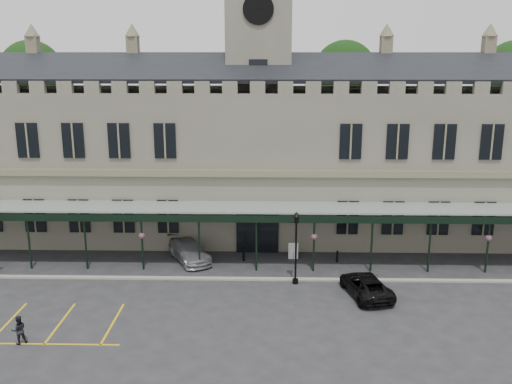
{
  "coord_description": "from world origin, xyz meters",
  "views": [
    {
      "loc": [
        0.82,
        -30.38,
        15.18
      ],
      "look_at": [
        0.0,
        6.0,
        6.0
      ],
      "focal_mm": 40.0,
      "sensor_mm": 36.0,
      "label": 1
    }
  ],
  "objects_px": {
    "sign_board": "(293,251)",
    "car_van": "(366,286)",
    "person_b": "(19,330)",
    "station_building": "(259,157)",
    "car_taxi": "(189,251)",
    "lamp_post_mid": "(296,241)",
    "clock_tower": "(259,75)"
  },
  "relations": [
    {
      "from": "sign_board",
      "to": "car_van",
      "type": "relative_size",
      "value": 0.26
    },
    {
      "from": "car_van",
      "to": "person_b",
      "type": "distance_m",
      "value": 20.37
    },
    {
      "from": "station_building",
      "to": "car_taxi",
      "type": "height_order",
      "value": "station_building"
    },
    {
      "from": "sign_board",
      "to": "lamp_post_mid",
      "type": "bearing_deg",
      "value": -93.73
    },
    {
      "from": "lamp_post_mid",
      "to": "person_b",
      "type": "relative_size",
      "value": 3.17
    },
    {
      "from": "station_building",
      "to": "car_taxi",
      "type": "relative_size",
      "value": 11.92
    },
    {
      "from": "station_building",
      "to": "car_van",
      "type": "height_order",
      "value": "station_building"
    },
    {
      "from": "person_b",
      "to": "clock_tower",
      "type": "bearing_deg",
      "value": -153.77
    },
    {
      "from": "station_building",
      "to": "person_b",
      "type": "xyz_separation_m",
      "value": [
        -12.3,
        -19.26,
        -5.68
      ]
    },
    {
      "from": "sign_board",
      "to": "person_b",
      "type": "height_order",
      "value": "person_b"
    },
    {
      "from": "station_building",
      "to": "sign_board",
      "type": "height_order",
      "value": "station_building"
    },
    {
      "from": "car_van",
      "to": "person_b",
      "type": "bearing_deg",
      "value": 5.56
    },
    {
      "from": "car_van",
      "to": "person_b",
      "type": "xyz_separation_m",
      "value": [
        -19.3,
        -6.51,
        0.12
      ]
    },
    {
      "from": "lamp_post_mid",
      "to": "car_taxi",
      "type": "relative_size",
      "value": 0.99
    },
    {
      "from": "clock_tower",
      "to": "car_van",
      "type": "xyz_separation_m",
      "value": [
        7.0,
        -12.84,
        -12.44
      ]
    },
    {
      "from": "car_taxi",
      "to": "lamp_post_mid",
      "type": "bearing_deg",
      "value": -55.7
    },
    {
      "from": "sign_board",
      "to": "person_b",
      "type": "relative_size",
      "value": 0.8
    },
    {
      "from": "sign_board",
      "to": "car_van",
      "type": "height_order",
      "value": "car_van"
    },
    {
      "from": "station_building",
      "to": "clock_tower",
      "type": "xyz_separation_m",
      "value": [
        0.0,
        0.09,
        6.64
      ]
    },
    {
      "from": "car_van",
      "to": "person_b",
      "type": "height_order",
      "value": "person_b"
    },
    {
      "from": "station_building",
      "to": "car_van",
      "type": "bearing_deg",
      "value": -61.24
    },
    {
      "from": "sign_board",
      "to": "car_van",
      "type": "xyz_separation_m",
      "value": [
        4.32,
        -6.36,
        0.06
      ]
    },
    {
      "from": "station_building",
      "to": "car_van",
      "type": "xyz_separation_m",
      "value": [
        7.0,
        -12.76,
        -5.8
      ]
    },
    {
      "from": "car_taxi",
      "to": "car_van",
      "type": "distance_m",
      "value": 13.38
    },
    {
      "from": "clock_tower",
      "to": "car_taxi",
      "type": "bearing_deg",
      "value": -125.84
    },
    {
      "from": "lamp_post_mid",
      "to": "sign_board",
      "type": "xyz_separation_m",
      "value": [
        0.04,
        4.57,
        -2.35
      ]
    },
    {
      "from": "lamp_post_mid",
      "to": "sign_board",
      "type": "bearing_deg",
      "value": 89.48
    },
    {
      "from": "lamp_post_mid",
      "to": "person_b",
      "type": "height_order",
      "value": "lamp_post_mid"
    },
    {
      "from": "sign_board",
      "to": "person_b",
      "type": "xyz_separation_m",
      "value": [
        -14.98,
        -12.87,
        0.18
      ]
    },
    {
      "from": "station_building",
      "to": "clock_tower",
      "type": "bearing_deg",
      "value": 90.0
    },
    {
      "from": "clock_tower",
      "to": "lamp_post_mid",
      "type": "bearing_deg",
      "value": -76.55
    },
    {
      "from": "car_taxi",
      "to": "car_van",
      "type": "xyz_separation_m",
      "value": [
        12.0,
        -5.92,
        -0.06
      ]
    }
  ]
}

